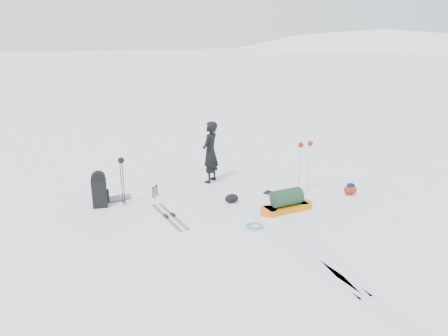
{
  "coord_description": "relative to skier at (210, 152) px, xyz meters",
  "views": [
    {
      "loc": [
        -4.51,
        -9.85,
        4.39
      ],
      "look_at": [
        -0.02,
        0.15,
        0.95
      ],
      "focal_mm": 35.0,
      "sensor_mm": 36.0,
      "label": 1
    }
  ],
  "objects": [
    {
      "name": "ski_tracks",
      "position": [
        0.34,
        -0.94,
        -0.93
      ],
      "size": [
        3.38,
        17.97,
        0.01
      ],
      "color": "silver",
      "rests_on": "ground"
    },
    {
      "name": "ground",
      "position": [
        -0.27,
        -1.82,
        -0.93
      ],
      "size": [
        200.0,
        200.0,
        0.0
      ],
      "primitive_type": "plane",
      "color": "white",
      "rests_on": "ground"
    },
    {
      "name": "rope_coil",
      "position": [
        -0.3,
        -3.43,
        -0.91
      ],
      "size": [
        0.54,
        0.54,
        0.05
      ],
      "rotation": [
        0.0,
        0.0,
        -0.27
      ],
      "color": "#5CB6E0",
      "rests_on": "ground"
    },
    {
      "name": "expedition_rucksack",
      "position": [
        -3.32,
        -0.65,
        -0.49
      ],
      "size": [
        1.04,
        0.51,
        0.96
      ],
      "rotation": [
        0.0,
        0.0,
        -0.17
      ],
      "color": "black",
      "rests_on": "ground"
    },
    {
      "name": "small_daypack",
      "position": [
        3.17,
        -2.62,
        -0.77
      ],
      "size": [
        0.41,
        0.33,
        0.33
      ],
      "rotation": [
        0.0,
        0.0,
        -0.1
      ],
      "color": "maroon",
      "rests_on": "ground"
    },
    {
      "name": "touring_skis_white",
      "position": [
        1.07,
        -1.63,
        -0.92
      ],
      "size": [
        1.19,
        1.41,
        0.06
      ],
      "rotation": [
        0.0,
        0.0,
        -0.9
      ],
      "color": "white",
      "rests_on": "ground"
    },
    {
      "name": "snow_hill_backdrop",
      "position": [
        62.41,
        82.21,
        -69.95
      ],
      "size": [
        359.5,
        192.0,
        162.45
      ],
      "color": "white",
      "rests_on": "ground"
    },
    {
      "name": "skier",
      "position": [
        0.0,
        0.0,
        0.0
      ],
      "size": [
        0.81,
        0.79,
        1.87
      ],
      "primitive_type": "imported",
      "rotation": [
        0.0,
        0.0,
        3.88
      ],
      "color": "black",
      "rests_on": "ground"
    },
    {
      "name": "ski_poles_black",
      "position": [
        -2.81,
        -0.82,
        0.14
      ],
      "size": [
        0.16,
        0.17,
        1.31
      ],
      "rotation": [
        0.0,
        0.0,
        -0.1
      ],
      "color": "black",
      "rests_on": "ground"
    },
    {
      "name": "stuff_sack",
      "position": [
        -0.13,
        -1.81,
        -0.82
      ],
      "size": [
        0.44,
        0.37,
        0.23
      ],
      "rotation": [
        0.0,
        0.0,
        0.28
      ],
      "color": "black",
      "rests_on": "ground"
    },
    {
      "name": "thermos_pair",
      "position": [
        -1.89,
        -0.52,
        -0.79
      ],
      "size": [
        0.22,
        0.28,
        0.31
      ],
      "rotation": [
        0.0,
        0.0,
        0.16
      ],
      "color": "#58595F",
      "rests_on": "ground"
    },
    {
      "name": "touring_skis_grey",
      "position": [
        -1.94,
        -2.04,
        -0.92
      ],
      "size": [
        0.42,
        1.84,
        0.07
      ],
      "rotation": [
        0.0,
        0.0,
        1.65
      ],
      "color": "gray",
      "rests_on": "ground"
    },
    {
      "name": "ski_poles_silver",
      "position": [
        2.05,
        -1.94,
        0.31
      ],
      "size": [
        0.48,
        0.17,
        1.49
      ],
      "rotation": [
        0.0,
        0.0,
        0.24
      ],
      "color": "#B4B6BB",
      "rests_on": "ground"
    },
    {
      "name": "pulk_sled",
      "position": [
        0.92,
        -2.87,
        -0.71
      ],
      "size": [
        1.52,
        0.55,
        0.58
      ],
      "rotation": [
        0.0,
        0.0,
        0.05
      ],
      "color": "#CC700C",
      "rests_on": "ground"
    }
  ]
}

